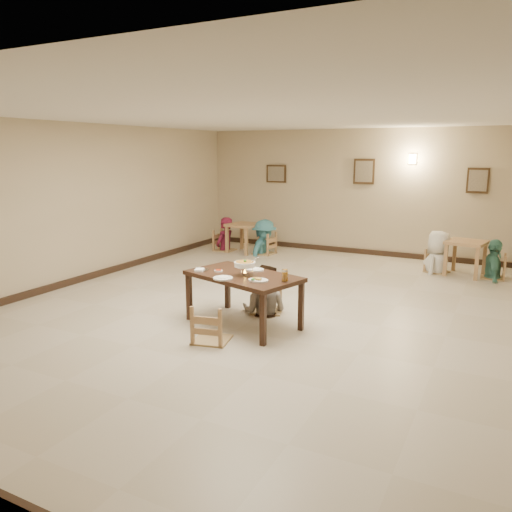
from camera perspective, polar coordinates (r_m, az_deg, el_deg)
The scene contains 31 objects.
floor at distance 8.03m, azimuth 1.55°, elevation -6.04°, with size 10.00×10.00×0.00m, color beige.
ceiling at distance 7.66m, azimuth 1.68°, elevation 15.84°, with size 10.00×10.00×0.00m, color silver.
wall_back at distance 12.38m, azimuth 11.74°, elevation 7.14°, with size 10.00×10.00×0.00m, color #BDAA8B.
wall_left at distance 10.08m, azimuth -19.46°, elevation 5.69°, with size 10.00×10.00×0.00m, color #BDAA8B.
baseboard_back at distance 12.55m, azimuth 11.43°, elevation 0.57°, with size 8.00×0.06×0.12m, color black.
baseboard_left at distance 10.30m, azimuth -18.79°, elevation -2.30°, with size 0.06×10.00×0.12m, color black.
picture_a at distance 13.07m, azimuth 2.32°, elevation 9.38°, with size 0.55×0.04×0.45m.
picture_b at distance 12.28m, azimuth 12.24°, elevation 9.42°, with size 0.50×0.04×0.60m.
picture_c at distance 11.89m, azimuth 24.02°, elevation 7.88°, with size 0.45×0.04×0.55m.
wall_sconce at distance 12.04m, azimuth 17.45°, elevation 10.54°, with size 0.16×0.05×0.22m, color #FFD88C.
main_table at distance 7.13m, azimuth -1.46°, elevation -2.71°, with size 1.80×1.32×0.76m.
chair_far at distance 7.77m, azimuth 1.24°, elevation -2.79°, with size 0.47×0.47×1.01m.
chair_near at distance 6.59m, azimuth -5.14°, elevation -5.66°, with size 0.46×0.46×0.98m.
main_diner at distance 7.63m, azimuth 0.99°, elevation -1.01°, with size 0.75×0.58×1.54m, color gray.
curry_warmer at distance 7.01m, azimuth -1.29°, elevation -0.95°, with size 0.34×0.30×0.27m.
rice_plate_far at distance 7.33m, azimuth -0.16°, elevation -1.52°, with size 0.29×0.29×0.07m.
rice_plate_near at distance 6.86m, azimuth -3.81°, elevation -2.51°, with size 0.27×0.27×0.06m.
fried_plate at distance 6.72m, azimuth 0.23°, elevation -2.73°, with size 0.28×0.28×0.06m.
chili_dish at distance 7.28m, azimuth -4.32°, elevation -1.68°, with size 0.12×0.12×0.03m.
napkin_cutlery at distance 7.34m, azimuth -6.44°, elevation -1.59°, with size 0.20×0.27×0.03m.
drink_glass at distance 6.70m, azimuth 3.32°, elevation -2.28°, with size 0.08×0.08×0.17m.
bg_table_left at distance 12.35m, azimuth -1.39°, elevation 3.09°, with size 0.82×0.82×0.72m.
bg_table_right at distance 10.86m, azimuth 22.88°, elevation 0.90°, with size 0.83×0.83×0.71m.
bg_chair_ll at distance 12.60m, azimuth -3.60°, elevation 2.85°, with size 0.47×0.47×1.00m.
bg_chair_lr at distance 12.16m, azimuth 0.95°, elevation 2.56°, with size 0.47×0.47×1.00m.
bg_chair_rl at distance 10.98m, azimuth 20.13°, elevation 0.57°, with size 0.43×0.43×0.91m.
bg_chair_rr at distance 10.88m, azimuth 25.59°, elevation 0.06°, with size 0.43×0.43×0.93m.
bg_diner_a at distance 12.55m, azimuth -3.62°, elevation 4.45°, with size 0.62×0.41×1.70m, color maroon.
bg_diner_b at distance 12.11m, azimuth 0.96°, elevation 4.18°, with size 1.10×0.63×1.70m, color teal.
bg_diner_c at distance 10.91m, azimuth 20.29°, elevation 2.72°, with size 0.85×0.55×1.74m, color silver.
bg_diner_d at distance 10.83m, azimuth 25.74°, elevation 1.73°, with size 0.92×0.38×1.57m, color teal.
Camera 1 is at (3.30, -6.89, 2.47)m, focal length 35.00 mm.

